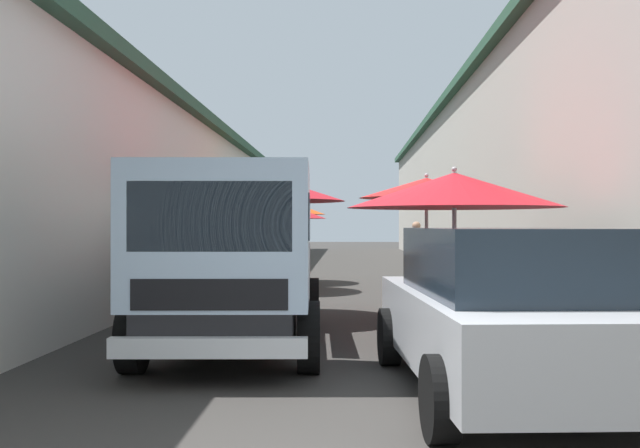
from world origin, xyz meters
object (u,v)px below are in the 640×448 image
at_px(fruit_stall_mid_lane, 429,211).
at_px(delivery_truck, 230,265).
at_px(fruit_stall_near_right, 456,204).
at_px(hatchback_car, 509,311).
at_px(fruit_stall_far_right, 284,218).
at_px(fruit_stall_far_left, 257,196).
at_px(fruit_stall_near_left, 270,218).
at_px(vendor_by_crates, 416,249).
at_px(parked_scooter, 256,282).

xyz_separation_m(fruit_stall_mid_lane, delivery_truck, (-3.85, 2.62, -0.67)).
xyz_separation_m(fruit_stall_near_right, hatchback_car, (-2.95, 0.00, -1.01)).
relative_size(fruit_stall_mid_lane, delivery_truck, 0.47).
height_order(fruit_stall_far_right, fruit_stall_far_left, fruit_stall_far_left).
height_order(fruit_stall_far_left, hatchback_car, fruit_stall_far_left).
relative_size(fruit_stall_near_left, fruit_stall_far_right, 1.12).
distance_m(fruit_stall_mid_lane, fruit_stall_near_right, 2.41).
bearing_deg(fruit_stall_far_left, delivery_truck, -177.66).
relative_size(fruit_stall_far_left, vendor_by_crates, 1.82).
distance_m(fruit_stall_far_left, parked_scooter, 2.22).
bearing_deg(fruit_stall_near_left, fruit_stall_near_right, -154.70).
height_order(fruit_stall_near_right, hatchback_car, fruit_stall_near_right).
bearing_deg(delivery_truck, fruit_stall_mid_lane, -34.22).
xyz_separation_m(fruit_stall_near_left, delivery_truck, (-8.07, -0.44, -0.59)).
bearing_deg(fruit_stall_far_left, fruit_stall_near_right, -125.45).
distance_m(fruit_stall_near_left, fruit_stall_mid_lane, 5.21).
relative_size(fruit_stall_near_left, fruit_stall_mid_lane, 1.08).
bearing_deg(vendor_by_crates, fruit_stall_near_right, 177.78).
distance_m(fruit_stall_near_left, parked_scooter, 3.19).
distance_m(fruit_stall_far_left, hatchback_car, 5.84).
bearing_deg(fruit_stall_near_left, fruit_stall_far_left, -176.29).
height_order(hatchback_car, delivery_truck, delivery_truck).
height_order(fruit_stall_near_right, parked_scooter, fruit_stall_near_right).
distance_m(vendor_by_crates, parked_scooter, 5.84).
bearing_deg(fruit_stall_near_left, fruit_stall_far_right, -2.60).
xyz_separation_m(fruit_stall_near_right, parked_scooter, (3.65, 3.06, -1.30)).
bearing_deg(fruit_stall_mid_lane, hatchback_car, -179.35).
xyz_separation_m(fruit_stall_far_left, parked_scooter, (1.64, 0.23, -1.48)).
distance_m(fruit_stall_near_right, hatchback_car, 3.12).
relative_size(hatchback_car, parked_scooter, 2.37).
bearing_deg(fruit_stall_near_right, fruit_stall_near_left, 25.30).
distance_m(fruit_stall_far_left, vendor_by_crates, 7.19).
height_order(fruit_stall_mid_lane, fruit_stall_near_right, fruit_stall_mid_lane).
bearing_deg(fruit_stall_far_right, hatchback_car, -165.73).
xyz_separation_m(fruit_stall_mid_lane, fruit_stall_far_left, (-0.39, 2.76, 0.23)).
bearing_deg(vendor_by_crates, hatchback_car, 178.33).
distance_m(fruit_stall_far_right, delivery_truck, 10.39).
relative_size(fruit_stall_near_right, vendor_by_crates, 1.77).
xyz_separation_m(fruit_stall_far_right, vendor_by_crates, (-0.52, -3.35, -0.75)).
relative_size(hatchback_car, vendor_by_crates, 2.56).
bearing_deg(vendor_by_crates, fruit_stall_far_left, 153.68).
xyz_separation_m(fruit_stall_far_left, delivery_truck, (-3.46, -0.14, -0.89)).
xyz_separation_m(hatchback_car, vendor_by_crates, (11.34, -0.33, 0.16)).
height_order(fruit_stall_near_left, fruit_stall_far_left, fruit_stall_far_left).
height_order(hatchback_car, parked_scooter, hatchback_car).
height_order(fruit_stall_far_left, delivery_truck, fruit_stall_far_left).
relative_size(fruit_stall_far_right, delivery_truck, 0.45).
xyz_separation_m(fruit_stall_mid_lane, fruit_stall_far_right, (6.51, 2.96, -0.06)).
distance_m(delivery_truck, parked_scooter, 5.15).
relative_size(fruit_stall_far_right, hatchback_car, 0.56).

